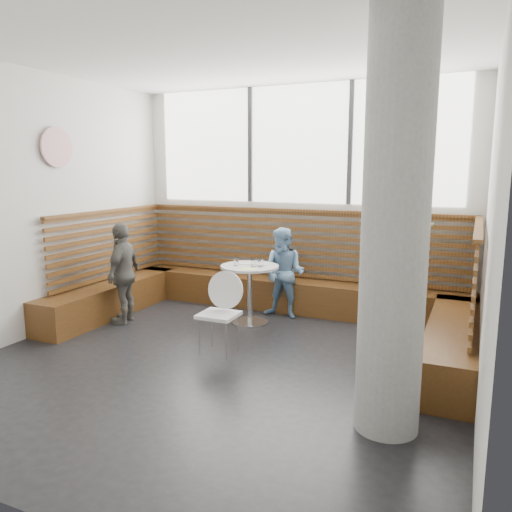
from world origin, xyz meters
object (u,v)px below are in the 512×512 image
at_px(concrete_column, 395,228).
at_px(child_left, 123,273).
at_px(cafe_table, 250,282).
at_px(child_back, 284,273).
at_px(adult_man, 402,279).
at_px(cafe_chair, 221,306).

distance_m(concrete_column, child_left, 4.05).
bearing_deg(cafe_table, concrete_column, -43.56).
relative_size(concrete_column, child_back, 2.57).
bearing_deg(child_left, adult_man, 83.64).
relative_size(cafe_chair, child_back, 0.72).
bearing_deg(concrete_column, child_back, 126.31).
bearing_deg(concrete_column, cafe_table, 136.44).
xyz_separation_m(cafe_chair, child_left, (-1.70, 0.43, 0.14)).
relative_size(cafe_chair, adult_man, 0.54).
xyz_separation_m(cafe_table, child_left, (-1.55, -0.63, 0.11)).
xyz_separation_m(concrete_column, child_back, (-1.82, 2.48, -0.98)).
bearing_deg(adult_man, cafe_chair, 98.42).
distance_m(cafe_table, cafe_chair, 1.07).
bearing_deg(cafe_chair, concrete_column, -27.06).
bearing_deg(cafe_table, cafe_chair, -82.37).
distance_m(concrete_column, child_back, 3.23).
xyz_separation_m(cafe_table, child_back, (0.31, 0.45, 0.06)).
bearing_deg(cafe_chair, adult_man, 24.05).
relative_size(concrete_column, child_left, 2.39).
height_order(cafe_chair, child_back, child_back).
height_order(cafe_table, child_back, child_back).
relative_size(cafe_table, child_back, 0.63).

